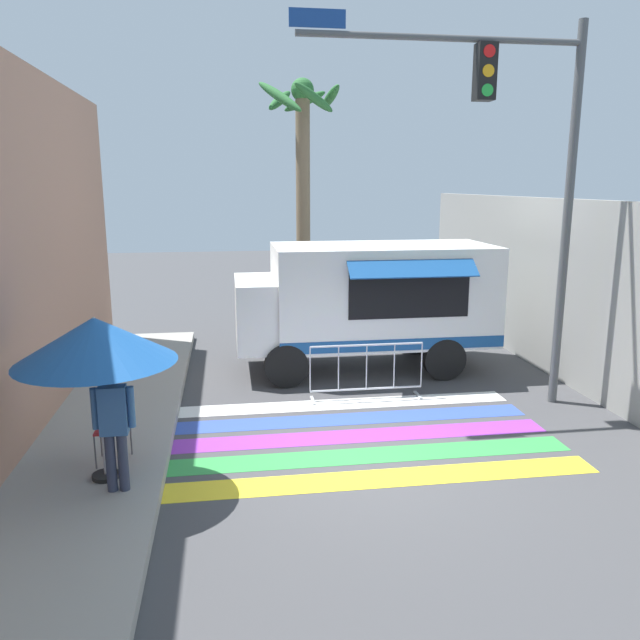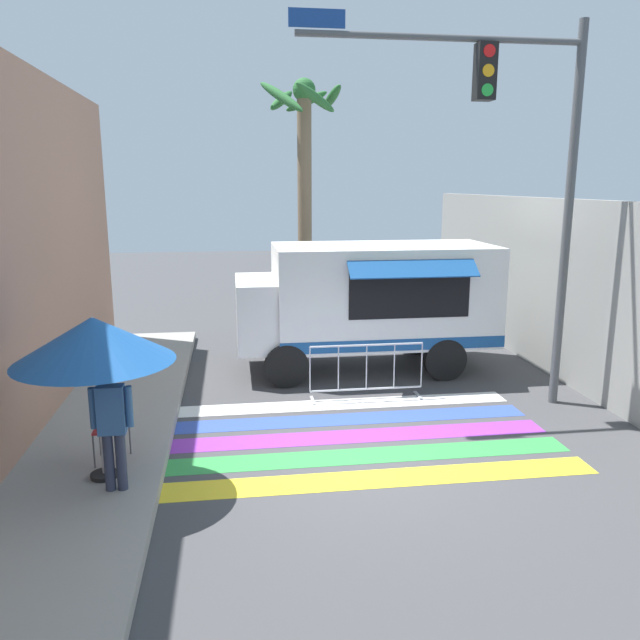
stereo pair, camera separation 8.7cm
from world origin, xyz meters
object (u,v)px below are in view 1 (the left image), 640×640
(patio_umbrella, at_px, (95,340))
(barricade_front, at_px, (366,372))
(traffic_signal_pole, at_px, (521,149))
(vendor_person, at_px, (114,422))
(folding_chair, at_px, (113,420))
(palm_tree, at_px, (303,169))
(food_truck, at_px, (363,298))

(patio_umbrella, distance_m, barricade_front, 5.46)
(traffic_signal_pole, bearing_deg, vendor_person, -157.03)
(patio_umbrella, relative_size, barricade_front, 1.01)
(folding_chair, distance_m, barricade_front, 4.89)
(folding_chair, xyz_separation_m, barricade_front, (4.22, 2.46, -0.22))
(traffic_signal_pole, xyz_separation_m, palm_tree, (-2.97, 6.56, -0.20))
(traffic_signal_pole, relative_size, vendor_person, 4.08)
(traffic_signal_pole, bearing_deg, food_truck, 128.86)
(barricade_front, bearing_deg, traffic_signal_pole, -15.40)
(vendor_person, xyz_separation_m, barricade_front, (4.02, 3.44, -0.57))
(food_truck, relative_size, barricade_front, 2.53)
(barricade_front, bearing_deg, vendor_person, -139.46)
(patio_umbrella, xyz_separation_m, vendor_person, (0.23, -0.38, -0.97))
(folding_chair, height_order, vendor_person, vendor_person)
(patio_umbrella, distance_m, palm_tree, 9.97)
(folding_chair, bearing_deg, patio_umbrella, -112.57)
(vendor_person, height_order, barricade_front, vendor_person)
(traffic_signal_pole, distance_m, vendor_person, 7.88)
(food_truck, xyz_separation_m, palm_tree, (-0.83, 3.90, 2.81))
(food_truck, bearing_deg, patio_umbrella, -132.37)
(patio_umbrella, relative_size, palm_tree, 0.33)
(folding_chair, bearing_deg, vendor_person, -98.26)
(traffic_signal_pole, xyz_separation_m, barricade_front, (-2.48, 0.68, -4.07))
(food_truck, distance_m, barricade_front, 2.26)
(vendor_person, distance_m, barricade_front, 5.32)
(folding_chair, bearing_deg, traffic_signal_pole, -4.95)
(patio_umbrella, bearing_deg, folding_chair, 87.23)
(patio_umbrella, height_order, palm_tree, palm_tree)
(barricade_front, height_order, palm_tree, palm_tree)
(traffic_signal_pole, height_order, patio_umbrella, traffic_signal_pole)
(food_truck, height_order, traffic_signal_pole, traffic_signal_pole)
(palm_tree, bearing_deg, food_truck, -77.98)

